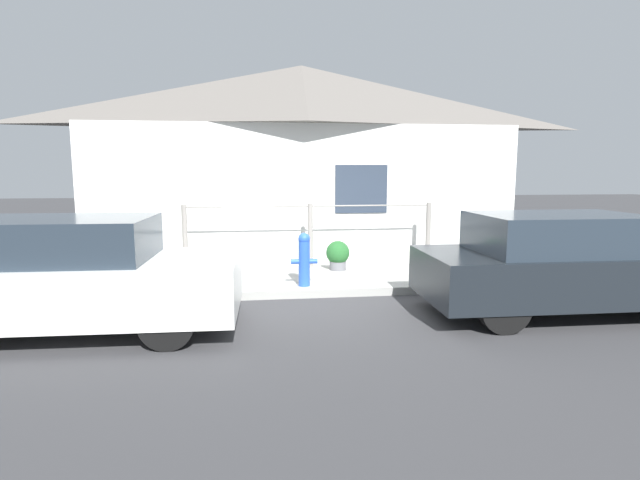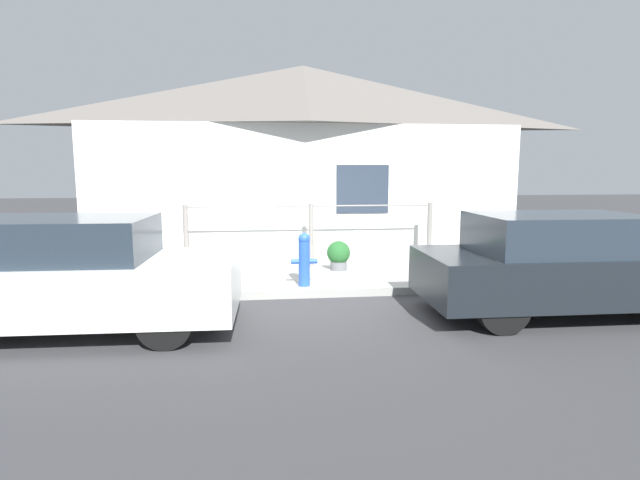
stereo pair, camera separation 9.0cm
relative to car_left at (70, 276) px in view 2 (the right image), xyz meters
The scene contains 9 objects.
ground_plane 3.68m from the car_left, 21.11° to the left, with size 60.00×60.00×0.00m, color #38383A.
sidewalk 4.15m from the car_left, 34.71° to the left, with size 24.00×2.06×0.13m.
house 6.47m from the car_left, 55.09° to the left, with size 9.52×2.23×4.32m.
fence 4.65m from the car_left, 43.67° to the left, with size 4.90×0.10×1.26m.
car_left is the anchor object (origin of this frame).
car_right 6.61m from the car_left, ahead, with size 4.08×1.75×1.43m.
fire_hydrant 3.49m from the car_left, 27.73° to the left, with size 0.44×0.20×0.89m.
potted_plant_near_hydrant 4.82m from the car_left, 36.64° to the left, with size 0.45×0.45×0.56m.
potted_plant_by_fence 2.62m from the car_left, 90.38° to the left, with size 0.38×0.38×0.55m.
Camera 2 is at (-0.96, -7.74, 2.05)m, focal length 28.00 mm.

